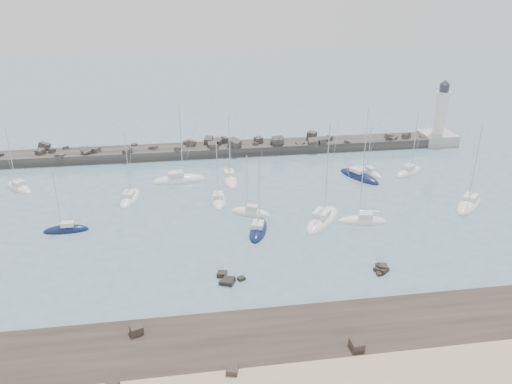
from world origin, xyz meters
TOP-DOWN VIEW (x-y plane):
  - ground at (0.00, 0.00)m, footprint 400.00×400.00m
  - rock_shelf at (0.06, -22.03)m, footprint 140.00×12.00m
  - rock_cluster_near at (-4.07, -9.53)m, footprint 3.51×3.48m
  - rock_cluster_far at (15.17, -10.23)m, footprint 2.03×2.30m
  - breakwater at (-7.37, 37.98)m, footprint 115.00×7.08m
  - lighthouse at (47.00, 38.00)m, footprint 7.00×7.00m
  - sailboat_1 at (-37.11, 24.29)m, footprint 6.71×7.17m
  - sailboat_2 at (-25.86, 6.67)m, footprint 6.38×2.09m
  - sailboat_3 at (-17.66, 16.76)m, footprint 4.02×8.13m
  - sailboat_4 at (-9.60, 23.68)m, footprint 9.83×3.80m
  - sailboat_5 at (1.25, 8.35)m, footprint 6.67×4.60m
  - sailboat_6 at (-0.55, 22.67)m, footprint 2.88×8.45m
  - sailboat_7 at (11.56, 4.23)m, footprint 8.56×10.01m
  - sailboat_8 at (23.07, 20.55)m, footprint 6.69×9.47m
  - sailboat_9 at (17.46, 3.07)m, footprint 7.56×3.47m
  - sailboat_10 at (25.62, 22.26)m, footprint 4.12×6.95m
  - sailboat_11 at (36.37, 6.17)m, footprint 8.52×8.62m
  - sailboat_12 at (33.07, 21.34)m, footprint 7.64×6.19m
  - sailboat_13 at (1.56, 2.48)m, footprint 4.47×7.92m
  - sailboat_14 at (-3.31, 13.94)m, footprint 2.74×7.63m

SIDE VIEW (x-z plane):
  - ground at x=0.00m, z-range 0.00..0.00m
  - rock_shelf at x=0.06m, z-range -0.90..0.93m
  - rock_cluster_far at x=15.17m, z-range -0.63..0.79m
  - rock_cluster_near at x=-4.07m, z-range -0.51..0.76m
  - sailboat_10 at x=25.62m, z-range -5.18..5.45m
  - sailboat_3 at x=-17.66m, z-range -6.03..6.30m
  - sailboat_8 at x=23.07m, z-range -7.07..7.34m
  - sailboat_11 at x=36.37m, z-range -7.13..7.40m
  - sailboat_1 at x=-37.11m, z-range -5.84..6.11m
  - sailboat_9 at x=17.46m, z-range -5.67..5.95m
  - sailboat_14 at x=-3.31m, z-range -5.85..6.12m
  - sailboat_2 at x=-25.86m, z-range -4.99..5.26m
  - sailboat_13 at x=1.56m, z-range -5.90..6.19m
  - sailboat_5 at x=1.25m, z-range -5.07..5.35m
  - sailboat_12 at x=33.07m, z-range -5.96..6.26m
  - sailboat_6 at x=-0.55m, z-range -6.53..6.82m
  - sailboat_4 at x=-9.60m, z-range -7.45..7.75m
  - sailboat_7 at x=11.56m, z-range -7.85..8.15m
  - breakwater at x=-7.37m, z-range -2.28..2.89m
  - lighthouse at x=47.00m, z-range -4.21..10.39m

